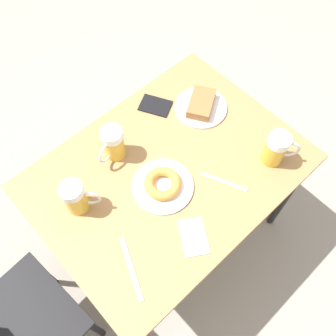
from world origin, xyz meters
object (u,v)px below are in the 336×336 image
beer_mug_right (113,144)px  fork (224,182)px  passport_near_edge (155,106)px  beer_mug_center (76,197)px  plate_with_cake (201,105)px  napkin_folded (194,237)px  plate_with_donut (163,185)px  beer_mug_left (276,149)px  knife (131,268)px

beer_mug_right → fork: bearing=-149.4°
fork → passport_near_edge: size_ratio=1.11×
beer_mug_center → passport_near_edge: beer_mug_center is taller
plate_with_cake → napkin_folded: bearing=132.3°
beer_mug_center → napkin_folded: beer_mug_center is taller
passport_near_edge → beer_mug_right: bearing=104.1°
plate_with_donut → beer_mug_center: size_ratio=1.57×
beer_mug_left → beer_mug_center: 0.74m
knife → plate_with_donut: bearing=-61.7°
passport_near_edge → plate_with_cake: bearing=-135.8°
plate_with_donut → beer_mug_right: 0.24m
passport_near_edge → fork: bearing=173.6°
beer_mug_left → beer_mug_right: 0.60m
beer_mug_center → fork: (-0.29, -0.45, -0.07)m
knife → fork: bearing=-88.8°
fork → knife: same height
beer_mug_center → fork: 0.54m
beer_mug_center → beer_mug_right: 0.24m
knife → passport_near_edge: 0.68m
knife → passport_near_edge: bearing=-48.6°
beer_mug_center → beer_mug_left: bearing=-117.5°
knife → beer_mug_right: bearing=-32.3°
beer_mug_center → knife: (-0.30, 0.01, -0.07)m
beer_mug_center → passport_near_edge: 0.52m
napkin_folded → passport_near_edge: bearing=-28.8°
plate_with_donut → beer_mug_right: beer_mug_right is taller
beer_mug_center → passport_near_edge: (0.15, -0.50, -0.07)m
fork → napkin_folded: bearing=107.6°
plate_with_cake → passport_near_edge: plate_with_cake is taller
fork → passport_near_edge: (0.44, -0.05, 0.00)m
fork → passport_near_edge: 0.44m
beer_mug_right → knife: size_ratio=0.69×
beer_mug_right → plate_with_donut: bearing=-170.4°
plate_with_cake → knife: plate_with_cake is taller
napkin_folded → beer_mug_left: bearing=-87.7°
beer_mug_left → beer_mug_right: same height
beer_mug_right → knife: beer_mug_right is taller
beer_mug_left → napkin_folded: beer_mug_left is taller
beer_mug_right → napkin_folded: size_ratio=0.92×
plate_with_donut → passport_near_edge: 0.37m
plate_with_donut → beer_mug_center: bearing=61.5°
napkin_folded → fork: (0.07, -0.23, -0.00)m
beer_mug_right → napkin_folded: beer_mug_right is taller
plate_with_donut → beer_mug_center: 0.31m
plate_with_cake → plate_with_donut: plate_with_cake is taller
plate_with_donut → passport_near_edge: plate_with_donut is taller
beer_mug_center → napkin_folded: 0.43m
plate_with_cake → beer_mug_center: beer_mug_center is taller
plate_with_cake → beer_mug_center: 0.63m
beer_mug_left → napkin_folded: size_ratio=0.92×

